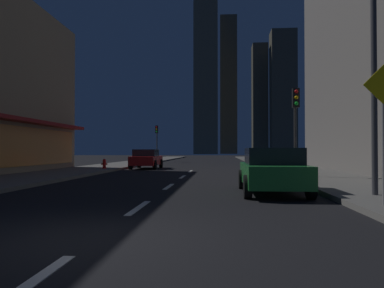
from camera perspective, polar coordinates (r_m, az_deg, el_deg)
name	(u,v)px	position (r m, az deg, el deg)	size (l,w,h in m)	color
ground_plane	(201,165)	(37.66, 1.37, -3.16)	(78.00, 136.00, 0.10)	black
sidewalk_right	(271,163)	(37.95, 12.00, -2.93)	(4.00, 76.00, 0.15)	#605E59
sidewalk_left	(133,163)	(38.65, -9.06, -2.91)	(4.00, 76.00, 0.15)	#605E59
lane_marking_center	(169,187)	(14.18, -3.58, -6.52)	(0.16, 23.00, 0.01)	silver
skyscraper_distant_tall	(206,77)	(143.44, 2.13, 10.18)	(8.98, 6.83, 58.35)	#5D5845
skyscraper_distant_mid	(228,86)	(158.12, 5.60, 8.90)	(6.93, 7.96, 57.07)	#464334
skyscraper_distant_short	(260,99)	(146.15, 10.32, 6.72)	(5.72, 7.52, 41.91)	#484436
skyscraper_distant_slender	(283,93)	(135.82, 13.78, 7.64)	(8.71, 7.36, 43.40)	#484536
car_parked_near	(272,170)	(12.15, 12.20, -3.95)	(1.98, 4.24, 1.45)	#1E722D
car_parked_far	(146,159)	(28.23, -7.00, -2.27)	(1.98, 4.24, 1.45)	#B21919
fire_hydrant_far_left	(104,164)	(25.96, -13.28, -3.00)	(0.42, 0.30, 0.65)	red
traffic_light_near_right	(296,112)	(18.30, 15.57, 4.75)	(0.32, 0.48, 4.20)	#2D2D2D
traffic_light_far_left	(157,135)	(44.02, -5.41, 1.38)	(0.32, 0.48, 4.20)	#2D2D2D
street_lamp_right	(343,18)	(11.76, 22.14, 17.38)	(1.96, 0.56, 6.58)	#38383D
pedestrian_crossing_sign	(384,122)	(9.38, 27.31, 3.05)	(0.91, 0.08, 3.15)	slate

